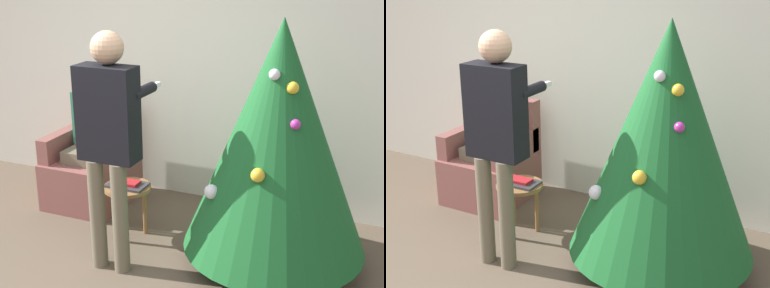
# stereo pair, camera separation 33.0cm
# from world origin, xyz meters

# --- Properties ---
(wall_back) EXTENTS (8.00, 0.06, 2.70)m
(wall_back) POSITION_xyz_m (0.00, 2.23, 1.35)
(wall_back) COLOR beige
(wall_back) RESTS_ON ground_plane
(christmas_tree) EXTENTS (1.36, 1.36, 1.87)m
(christmas_tree) POSITION_xyz_m (1.27, 1.25, 1.02)
(christmas_tree) COLOR brown
(christmas_tree) RESTS_ON ground_plane
(armchair) EXTENTS (0.70, 0.75, 0.95)m
(armchair) POSITION_xyz_m (-0.60, 1.72, 0.34)
(armchair) COLOR brown
(armchair) RESTS_ON ground_plane
(person_seated) EXTENTS (0.36, 0.46, 1.27)m
(person_seated) POSITION_xyz_m (-0.60, 1.69, 0.70)
(person_seated) COLOR #6B604C
(person_seated) RESTS_ON ground_plane
(person_standing) EXTENTS (0.44, 0.57, 1.78)m
(person_standing) POSITION_xyz_m (0.16, 0.78, 1.07)
(person_standing) COLOR #6B604C
(person_standing) RESTS_ON ground_plane
(side_stool) EXTENTS (0.39, 0.39, 0.45)m
(side_stool) POSITION_xyz_m (0.03, 1.23, 0.38)
(side_stool) COLOR olive
(side_stool) RESTS_ON ground_plane
(laptop) EXTENTS (0.33, 0.21, 0.02)m
(laptop) POSITION_xyz_m (0.03, 1.23, 0.46)
(laptop) COLOR #38383D
(laptop) RESTS_ON side_stool
(book) EXTENTS (0.20, 0.12, 0.02)m
(book) POSITION_xyz_m (0.03, 1.23, 0.48)
(book) COLOR #B21E23
(book) RESTS_ON laptop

